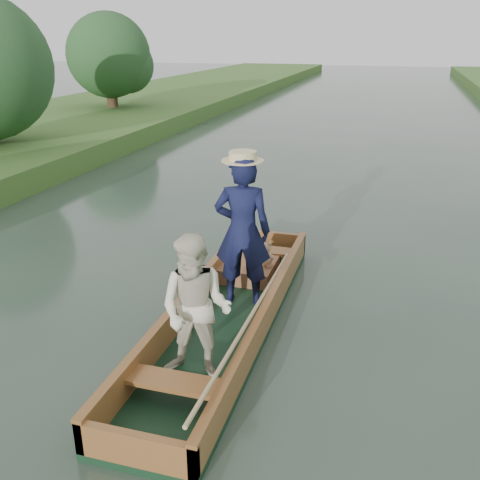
# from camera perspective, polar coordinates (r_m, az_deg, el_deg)

# --- Properties ---
(ground) EXTENTS (120.00, 120.00, 0.00)m
(ground) POSITION_cam_1_polar(r_m,az_deg,el_deg) (6.77, -1.45, -9.30)
(ground) COLOR #283D30
(ground) RESTS_ON ground
(trees_far) EXTENTS (22.99, 16.74, 4.68)m
(trees_far) POSITION_cam_1_polar(r_m,az_deg,el_deg) (14.85, 11.46, 17.32)
(trees_far) COLOR #47331E
(trees_far) RESTS_ON ground
(punt) EXTENTS (1.12, 5.00, 2.09)m
(punt) POSITION_cam_1_polar(r_m,az_deg,el_deg) (6.41, -1.48, -4.59)
(punt) COLOR black
(punt) RESTS_ON ground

